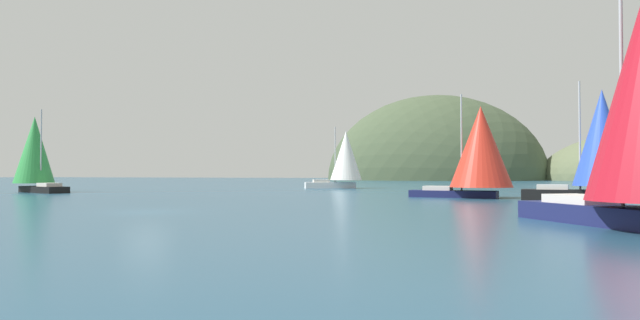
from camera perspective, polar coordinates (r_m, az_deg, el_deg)
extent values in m
plane|color=navy|center=(30.82, -17.25, -5.10)|extent=(360.00, 360.00, 0.00)
ellipsoid|color=#425138|center=(161.23, 11.61, -2.00)|extent=(61.35, 44.00, 47.91)
cube|color=black|center=(64.34, -26.40, -2.71)|extent=(7.43, 4.87, 0.65)
cube|color=beige|center=(63.15, -25.93, -2.29)|extent=(2.76, 2.40, 0.36)
cylinder|color=#B2B2B7|center=(65.03, -26.62, 1.13)|extent=(0.14, 0.14, 8.02)
cone|color=green|center=(66.48, -27.16, 0.94)|extent=(5.38, 5.38, 7.08)
cube|color=black|center=(45.23, 24.21, -3.29)|extent=(6.94, 2.88, 0.81)
cube|color=beige|center=(45.25, 22.67, -2.56)|extent=(2.35, 1.70, 0.36)
cylinder|color=#B2B2B7|center=(45.27, 25.01, 2.30)|extent=(0.14, 0.14, 8.00)
cone|color=blue|center=(45.27, 26.89, 2.07)|extent=(4.71, 4.71, 7.00)
cube|color=#191E4C|center=(25.00, 27.25, -5.02)|extent=(6.26, 8.47, 0.77)
cube|color=beige|center=(26.13, 25.02, -3.63)|extent=(2.90, 3.23, 0.36)
cylinder|color=#B2B2B7|center=(24.67, 28.43, 8.50)|extent=(0.14, 0.14, 10.87)
cube|color=#191E4C|center=(47.83, 13.45, -3.39)|extent=(7.32, 3.01, 0.58)
cube|color=beige|center=(48.09, 11.95, -2.83)|extent=(2.48, 1.79, 0.36)
cylinder|color=#B2B2B7|center=(47.73, 14.26, 1.77)|extent=(0.14, 0.14, 8.01)
cone|color=red|center=(47.44, 16.12, 1.33)|extent=(5.78, 5.78, 6.64)
cube|color=white|center=(73.21, 1.04, -2.60)|extent=(6.72, 4.16, 0.79)
cube|color=beige|center=(73.03, 0.12, -2.15)|extent=(2.44, 1.99, 0.36)
cylinder|color=#B2B2B7|center=(73.34, 1.55, 0.56)|extent=(0.14, 0.14, 7.29)
cone|color=white|center=(73.59, 2.67, 0.47)|extent=(5.49, 5.49, 6.47)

